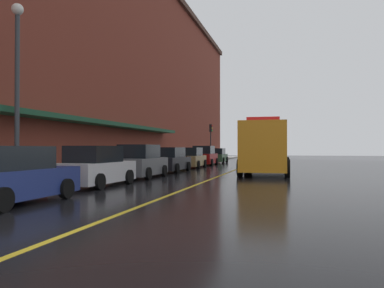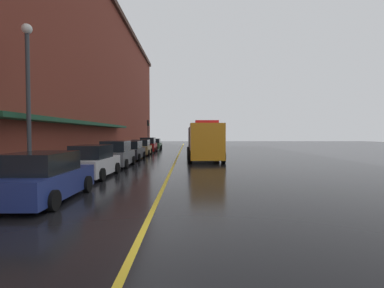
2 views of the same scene
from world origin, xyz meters
name	(u,v)px [view 1 (image 1 of 2)]	position (x,y,z in m)	size (l,w,h in m)	color
ground_plane	(240,168)	(0.00, 25.00, 0.00)	(112.00, 112.00, 0.00)	black
sidewalk_left	(168,166)	(-6.20, 25.00, 0.07)	(2.40, 70.00, 0.15)	#9E9B93
lane_center_stripe	(240,168)	(0.00, 25.00, 0.00)	(0.16, 70.00, 0.01)	gold
brick_building_left	(97,66)	(-12.40, 24.00, 8.77)	(11.17, 64.00, 17.53)	maroon
parked_car_0	(9,177)	(-3.88, 3.22, 0.79)	(2.14, 4.48, 1.68)	navy
parked_car_1	(96,167)	(-3.97, 8.49, 0.80)	(2.07, 4.20, 1.71)	silver
parked_car_2	(140,162)	(-3.96, 13.39, 0.84)	(2.06, 4.21, 1.81)	#595B60
parked_car_3	(170,160)	(-3.96, 18.69, 0.78)	(1.97, 4.58, 1.67)	black
parked_car_4	(190,158)	(-4.05, 24.27, 0.78)	(2.18, 4.26, 1.67)	#A5844C
parked_car_5	(204,156)	(-3.99, 29.25, 0.85)	(2.17, 4.21, 1.84)	maroon
parked_car_6	(217,156)	(-3.85, 34.77, 0.76)	(2.10, 4.32, 1.60)	#2D5133
utility_truck	(266,148)	(2.46, 18.68, 1.60)	(3.05, 8.85, 3.35)	orange
parking_meter_0	(179,155)	(-5.35, 25.49, 1.06)	(0.14, 0.18, 1.33)	#4C4C51
parking_meter_2	(193,154)	(-5.35, 30.20, 1.06)	(0.14, 0.18, 1.33)	#4C4C51
street_lamp_left	(17,74)	(-5.95, 6.08, 4.40)	(0.44, 0.44, 6.94)	#33383D
traffic_light_near	(211,135)	(-5.29, 38.45, 3.16)	(0.38, 0.36, 4.30)	#232326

